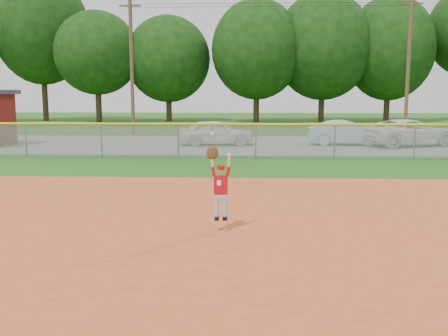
# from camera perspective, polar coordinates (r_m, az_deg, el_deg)

# --- Properties ---
(ground) EXTENTS (120.00, 120.00, 0.00)m
(ground) POSITION_cam_1_polar(r_m,az_deg,el_deg) (11.57, 4.54, -5.55)
(ground) COLOR #1F5413
(ground) RESTS_ON ground
(clay_infield) EXTENTS (24.00, 16.00, 0.04)m
(clay_infield) POSITION_cam_1_polar(r_m,az_deg,el_deg) (8.69, 5.22, -10.26)
(clay_infield) COLOR #BA4B21
(clay_infield) RESTS_ON ground
(parking_strip) EXTENTS (44.00, 10.00, 0.03)m
(parking_strip) POSITION_cam_1_polar(r_m,az_deg,el_deg) (27.36, 3.41, 2.70)
(parking_strip) COLOR slate
(parking_strip) RESTS_ON ground
(car_white_a) EXTENTS (4.11, 1.85, 1.37)m
(car_white_a) POSITION_cam_1_polar(r_m,az_deg,el_deg) (26.86, -0.91, 4.11)
(car_white_a) COLOR white
(car_white_a) RESTS_ON parking_strip
(car_blue) EXTENTS (4.11, 1.72, 1.32)m
(car_blue) POSITION_cam_1_polar(r_m,az_deg,el_deg) (27.65, 13.80, 3.94)
(car_blue) COLOR #97C2E2
(car_blue) RESTS_ON parking_strip
(car_white_b) EXTENTS (5.54, 3.96, 1.40)m
(car_white_b) POSITION_cam_1_polar(r_m,az_deg,el_deg) (28.23, 20.38, 3.82)
(car_white_b) COLOR white
(car_white_b) RESTS_ON parking_strip
(outfield_fence) EXTENTS (40.06, 0.10, 1.55)m
(outfield_fence) POSITION_cam_1_polar(r_m,az_deg,el_deg) (21.31, 3.66, 3.36)
(outfield_fence) COLOR gray
(outfield_fence) RESTS_ON ground
(power_lines) EXTENTS (19.40, 0.24, 9.00)m
(power_lines) POSITION_cam_1_polar(r_m,az_deg,el_deg) (33.30, 5.09, 11.77)
(power_lines) COLOR #4C3823
(power_lines) RESTS_ON ground
(tree_line) EXTENTS (62.37, 13.00, 14.43)m
(tree_line) POSITION_cam_1_polar(r_m,az_deg,el_deg) (49.36, 4.27, 14.06)
(tree_line) COLOR #422D1C
(tree_line) RESTS_ON ground
(ballplayer) EXTENTS (0.50, 0.22, 1.78)m
(ballplayer) POSITION_cam_1_polar(r_m,az_deg,el_deg) (10.06, -0.53, -1.77)
(ballplayer) COLOR silver
(ballplayer) RESTS_ON ground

